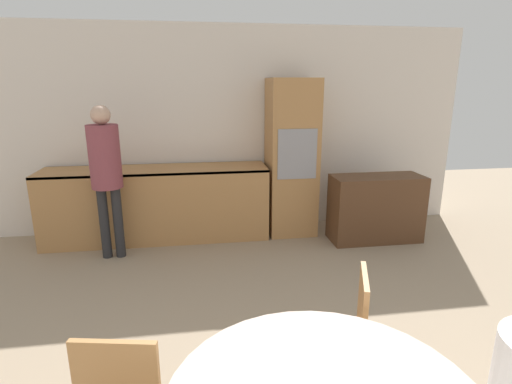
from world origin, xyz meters
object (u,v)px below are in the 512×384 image
object	(u,v)px
chair_far_right	(343,330)
person_standing	(106,166)
oven_unit	(291,158)
sideboard	(376,208)

from	to	relation	value
chair_far_right	person_standing	bearing A→B (deg)	-123.24
oven_unit	chair_far_right	distance (m)	2.97
sideboard	chair_far_right	xyz separation A→B (m)	(-1.34, -2.44, 0.07)
oven_unit	sideboard	world-z (taller)	oven_unit
oven_unit	sideboard	bearing A→B (deg)	-25.54
sideboard	chair_far_right	world-z (taller)	chair_far_right
oven_unit	chair_far_right	world-z (taller)	oven_unit
oven_unit	chair_far_right	size ratio (longest dim) A/B	2.31
sideboard	chair_far_right	bearing A→B (deg)	-118.73
chair_far_right	person_standing	world-z (taller)	person_standing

